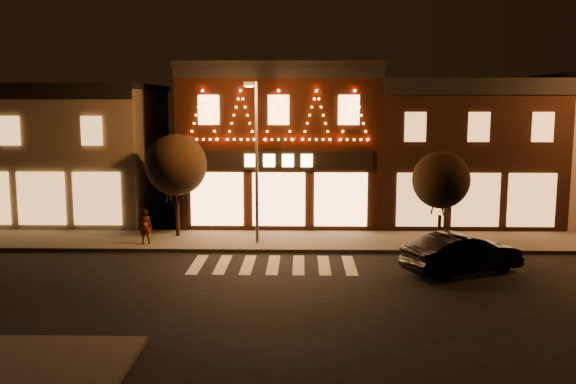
{
  "coord_description": "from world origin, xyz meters",
  "views": [
    {
      "loc": [
        1.11,
        -19.77,
        6.32
      ],
      "look_at": [
        0.58,
        4.0,
        2.91
      ],
      "focal_mm": 38.75,
      "sensor_mm": 36.0,
      "label": 1
    }
  ],
  "objects": [
    {
      "name": "building_pulp",
      "position": [
        0.0,
        13.98,
        4.16
      ],
      "size": [
        10.2,
        8.34,
        8.3
      ],
      "color": "black",
      "rests_on": "ground"
    },
    {
      "name": "dark_sedan",
      "position": [
        7.13,
        3.0,
        0.75
      ],
      "size": [
        4.82,
        3.34,
        1.51
      ],
      "primitive_type": "imported",
      "rotation": [
        0.0,
        0.0,
        2.0
      ],
      "color": "black",
      "rests_on": "ground"
    },
    {
      "name": "building_right_a",
      "position": [
        9.5,
        13.99,
        3.76
      ],
      "size": [
        9.2,
        8.28,
        7.5
      ],
      "color": "black",
      "rests_on": "ground"
    },
    {
      "name": "ground",
      "position": [
        0.0,
        0.0,
        0.0
      ],
      "size": [
        120.0,
        120.0,
        0.0
      ],
      "primitive_type": "plane",
      "color": "black",
      "rests_on": "ground"
    },
    {
      "name": "sidewalk_far",
      "position": [
        2.0,
        8.0,
        0.07
      ],
      "size": [
        44.0,
        4.0,
        0.15
      ],
      "primitive_type": "cube",
      "color": "#47423D",
      "rests_on": "ground"
    },
    {
      "name": "tree_left",
      "position": [
        -4.7,
        8.69,
        3.48
      ],
      "size": [
        2.85,
        2.85,
        4.76
      ],
      "rotation": [
        0.0,
        0.0,
        0.17
      ],
      "color": "black",
      "rests_on": "sidewalk_far"
    },
    {
      "name": "tree_right",
      "position": [
        7.11,
        6.87,
        3.04
      ],
      "size": [
        2.47,
        2.47,
        4.13
      ],
      "rotation": [
        0.0,
        0.0,
        0.06
      ],
      "color": "black",
      "rests_on": "sidewalk_far"
    },
    {
      "name": "streetlamp_mid",
      "position": [
        -0.9,
        7.16,
        4.31
      ],
      "size": [
        0.5,
        1.63,
        7.08
      ],
      "rotation": [
        0.0,
        0.0,
        0.13
      ],
      "color": "#59595E",
      "rests_on": "sidewalk_far"
    },
    {
      "name": "building_left",
      "position": [
        -13.0,
        13.99,
        3.66
      ],
      "size": [
        12.2,
        8.28,
        7.3
      ],
      "color": "#7E6E59",
      "rests_on": "ground"
    },
    {
      "name": "pedestrian",
      "position": [
        -5.77,
        6.91,
        0.93
      ],
      "size": [
        0.57,
        0.38,
        1.55
      ],
      "primitive_type": "imported",
      "rotation": [
        0.0,
        0.0,
        3.15
      ],
      "color": "gray",
      "rests_on": "sidewalk_far"
    }
  ]
}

